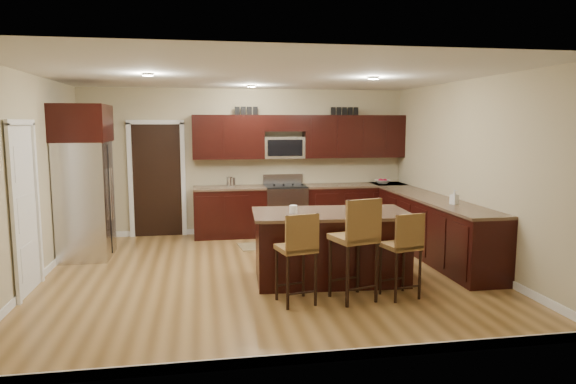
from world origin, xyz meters
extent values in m
plane|color=olive|center=(0.00, 0.00, 0.00)|extent=(6.00, 6.00, 0.00)
plane|color=silver|center=(0.00, 0.00, 2.70)|extent=(6.00, 6.00, 0.00)
plane|color=tan|center=(0.00, 2.75, 1.35)|extent=(6.00, 0.00, 6.00)
plane|color=tan|center=(-3.00, 0.00, 1.35)|extent=(0.00, 5.50, 5.50)
plane|color=tan|center=(3.00, 0.00, 1.35)|extent=(0.00, 5.50, 5.50)
cube|color=black|center=(-0.35, 2.45, 0.44)|extent=(1.30, 0.60, 0.88)
cube|color=black|center=(2.03, 2.45, 0.44)|extent=(1.94, 0.60, 0.88)
cube|color=black|center=(2.70, 0.48, 0.44)|extent=(0.60, 3.35, 0.88)
cube|color=brown|center=(-0.35, 2.45, 0.90)|extent=(1.30, 0.63, 0.04)
cube|color=brown|center=(2.03, 2.45, 0.90)|extent=(1.94, 0.63, 0.04)
cube|color=brown|center=(2.70, 0.48, 0.90)|extent=(0.63, 3.35, 0.04)
cube|color=black|center=(-0.35, 2.58, 1.82)|extent=(1.30, 0.33, 0.80)
cube|color=black|center=(2.03, 2.58, 1.82)|extent=(1.94, 0.33, 0.80)
cube|color=black|center=(0.68, 2.58, 2.07)|extent=(0.76, 0.33, 0.30)
cube|color=silver|center=(0.68, 2.45, 0.45)|extent=(0.76, 0.64, 0.90)
cube|color=black|center=(0.68, 2.45, 0.91)|extent=(0.76, 0.60, 0.03)
cube|color=black|center=(0.68, 2.15, 0.45)|extent=(0.65, 0.01, 0.45)
cube|color=silver|center=(0.68, 2.72, 1.02)|extent=(0.76, 0.05, 0.18)
cube|color=silver|center=(0.68, 2.60, 1.62)|extent=(0.76, 0.31, 0.40)
cube|color=black|center=(-1.65, 2.73, 1.03)|extent=(0.85, 0.03, 2.06)
cube|color=white|center=(-2.98, -0.30, 1.02)|extent=(0.03, 0.80, 2.04)
cube|color=black|center=(0.80, -0.45, 0.44)|extent=(1.99, 1.09, 0.88)
cube|color=brown|center=(0.80, -0.45, 0.90)|extent=(2.10, 1.19, 0.04)
cube|color=black|center=(0.80, -0.45, 0.04)|extent=(1.90, 1.00, 0.09)
cube|color=olive|center=(0.19, -1.23, 0.65)|extent=(0.48, 0.48, 0.06)
cube|color=olive|center=(0.23, -1.41, 0.86)|extent=(0.40, 0.12, 0.43)
cylinder|color=black|center=(0.02, -1.40, 0.31)|extent=(0.03, 0.03, 0.62)
cylinder|color=black|center=(0.36, -1.40, 0.31)|extent=(0.03, 0.03, 0.62)
cylinder|color=black|center=(0.02, -1.06, 0.31)|extent=(0.03, 0.03, 0.62)
cylinder|color=black|center=(0.36, -1.06, 0.31)|extent=(0.03, 0.03, 0.62)
cube|color=olive|center=(0.88, -1.23, 0.74)|extent=(0.56, 0.56, 0.07)
cube|color=olive|center=(0.93, -1.43, 0.98)|extent=(0.45, 0.16, 0.49)
cylinder|color=black|center=(0.68, -1.43, 0.35)|extent=(0.04, 0.04, 0.71)
cylinder|color=black|center=(1.07, -1.43, 0.35)|extent=(0.04, 0.04, 0.71)
cylinder|color=black|center=(0.68, -1.04, 0.35)|extent=(0.04, 0.04, 0.71)
cylinder|color=black|center=(1.07, -1.04, 0.35)|extent=(0.04, 0.04, 0.71)
cube|color=olive|center=(1.46, -1.23, 0.63)|extent=(0.46, 0.46, 0.06)
cube|color=olive|center=(1.50, -1.40, 0.83)|extent=(0.39, 0.12, 0.41)
cylinder|color=black|center=(1.29, -1.40, 0.30)|extent=(0.03, 0.03, 0.60)
cylinder|color=black|center=(1.63, -1.40, 0.30)|extent=(0.03, 0.03, 0.60)
cylinder|color=black|center=(1.29, -1.07, 0.30)|extent=(0.03, 0.03, 0.60)
cylinder|color=black|center=(1.63, -1.07, 0.30)|extent=(0.03, 0.03, 0.60)
cube|color=silver|center=(-2.62, 1.34, 0.90)|extent=(0.72, 0.90, 1.79)
cube|color=black|center=(-2.26, 1.34, 0.90)|extent=(0.01, 0.02, 1.70)
cylinder|color=silver|center=(-2.23, 1.26, 0.99)|extent=(0.02, 0.02, 0.80)
cylinder|color=silver|center=(-2.23, 1.42, 0.99)|extent=(0.02, 0.02, 0.80)
cube|color=black|center=(-2.62, 1.34, 2.07)|extent=(0.78, 0.96, 0.56)
cube|color=olive|center=(0.19, 1.59, 0.01)|extent=(0.93, 0.68, 0.01)
imported|color=silver|center=(2.57, 2.45, 0.96)|extent=(0.33, 0.33, 0.07)
imported|color=#B2B2B2|center=(2.70, -0.13, 1.02)|extent=(0.12, 0.13, 0.21)
cylinder|color=silver|center=(-0.35, 2.45, 1.01)|extent=(0.12, 0.12, 0.18)
cylinder|color=silver|center=(-0.30, 2.45, 1.00)|extent=(0.11, 0.11, 0.17)
cylinder|color=white|center=(0.30, -0.45, 0.97)|extent=(0.10, 0.10, 0.10)
camera|label=1|loc=(-0.87, -6.87, 2.07)|focal=32.00mm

